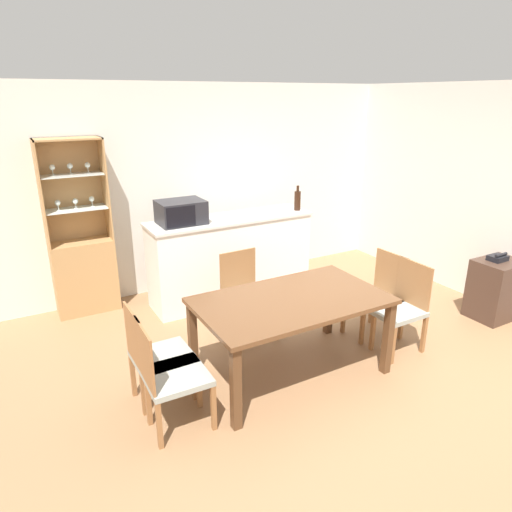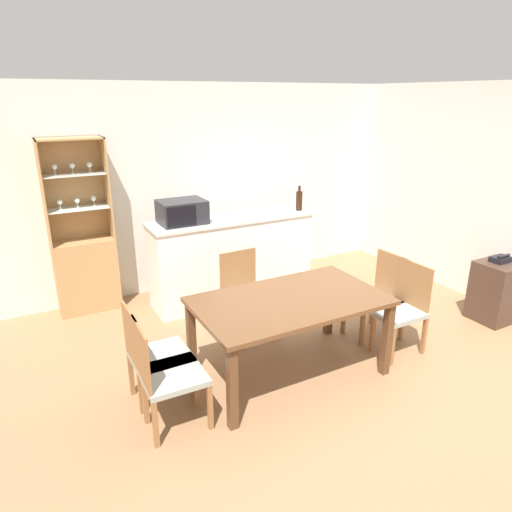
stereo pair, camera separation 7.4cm
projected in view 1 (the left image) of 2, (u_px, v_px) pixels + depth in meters
The scene contains 15 objects.
ground_plane at pixel (333, 372), 4.18m from camera, with size 18.00×18.00×0.00m, color #936B47.
wall_back at pixel (211, 187), 5.92m from camera, with size 6.80×0.06×2.55m.
wall_right at pixel (502, 199), 5.19m from camera, with size 0.06×4.60×2.55m.
kitchen_counter at pixel (231, 258), 5.56m from camera, with size 1.99×0.56×1.03m.
display_cabinet at pixel (83, 262), 5.21m from camera, with size 0.68×0.33×1.98m.
dining_table at pixel (291, 308), 3.97m from camera, with size 1.64×0.97×0.74m.
dining_chair_side_right_near at pixel (399, 307), 4.46m from camera, with size 0.46×0.46×0.88m.
dining_chair_side_left_far at pixel (157, 357), 3.62m from camera, with size 0.46×0.46×0.88m.
dining_chair_head_far at pixel (246, 295), 4.72m from camera, with size 0.47×0.47×0.88m.
dining_chair_side_left_near at pixel (169, 375), 3.38m from camera, with size 0.46×0.46×0.88m.
dining_chair_side_right_far at pixel (378, 296), 4.70m from camera, with size 0.48×0.48×0.88m.
microwave at pixel (181, 212), 5.10m from camera, with size 0.51×0.40×0.26m.
wine_bottle at pixel (297, 200), 5.69m from camera, with size 0.08×0.08×0.31m.
side_cabinet at pixel (496, 289), 5.12m from camera, with size 0.52×0.41×0.67m.
telephone at pixel (498, 258), 5.01m from camera, with size 0.20×0.15×0.09m.
Camera 1 is at (-2.37, -2.78, 2.40)m, focal length 32.00 mm.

